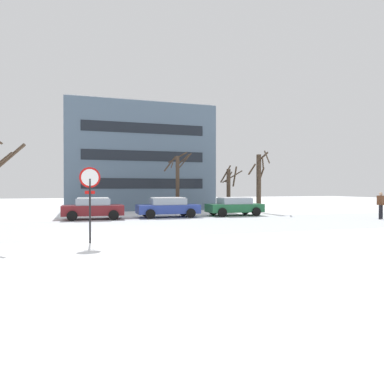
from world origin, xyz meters
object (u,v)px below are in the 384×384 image
object	(u,v)px
parked_car_green	(234,206)
pedestrian_crossing	(381,203)
parked_car_blue	(168,207)
stop_sign	(90,190)
parked_car_maroon	(93,208)

from	to	relation	value
parked_car_green	pedestrian_crossing	xyz separation A→B (m)	(7.89, -5.61, 0.33)
pedestrian_crossing	parked_car_blue	bearing A→B (deg)	156.38
stop_sign	parked_car_green	distance (m)	14.82
stop_sign	pedestrian_crossing	size ratio (longest dim) A/B	1.59
parked_car_maroon	pedestrian_crossing	xyz separation A→B (m)	(17.95, -5.47, 0.31)
parked_car_blue	stop_sign	bearing A→B (deg)	-117.40
parked_car_maroon	parked_car_blue	bearing A→B (deg)	2.01
parked_car_maroon	parked_car_green	world-z (taller)	parked_car_maroon
parked_car_maroon	parked_car_blue	size ratio (longest dim) A/B	0.90
parked_car_green	pedestrian_crossing	size ratio (longest dim) A/B	2.30
parked_car_maroon	parked_car_green	size ratio (longest dim) A/B	0.95
stop_sign	pedestrian_crossing	xyz separation A→B (m)	(18.34, 4.82, -0.93)
stop_sign	pedestrian_crossing	distance (m)	18.99
pedestrian_crossing	parked_car_green	bearing A→B (deg)	144.57
parked_car_blue	pedestrian_crossing	distance (m)	14.10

